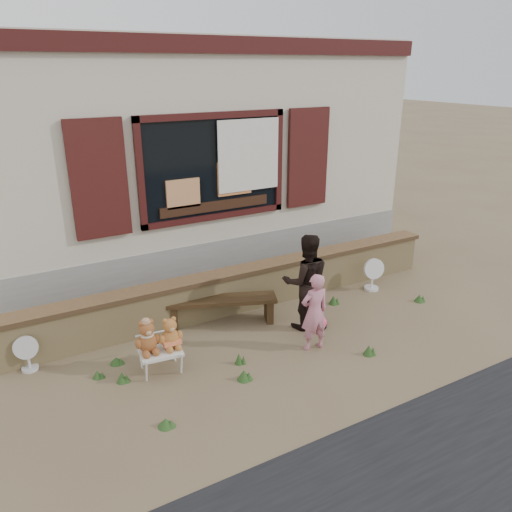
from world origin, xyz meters
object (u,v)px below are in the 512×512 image
teddy_bear_right (170,332)px  adult (306,282)px  child (314,312)px  bench (222,305)px  teddy_bear_left (147,336)px  folding_chair (160,351)px

teddy_bear_right → adult: bearing=8.9°
child → bench: bearing=-53.2°
bench → child: 1.46m
teddy_bear_left → child: size_ratio=0.40×
teddy_bear_right → child: child is taller
bench → folding_chair: size_ratio=2.89×
child → adult: 0.63m
teddy_bear_right → adult: adult is taller
bench → folding_chair: bench is taller
folding_chair → adult: bearing=8.3°
folding_chair → adult: adult is taller
folding_chair → teddy_bear_right: size_ratio=1.35×
folding_chair → bench: bearing=38.1°
adult → folding_chair: bearing=21.5°
teddy_bear_left → child: (2.10, -0.51, 0.01)m
bench → child: child is taller
teddy_bear_right → adult: (2.06, 0.07, 0.19)m
teddy_bear_left → teddy_bear_right: size_ratio=1.06×
child → folding_chair: bearing=-9.1°
child → adult: (0.25, 0.55, 0.17)m
teddy_bear_left → adult: size_ratio=0.31×
folding_chair → adult: (2.20, 0.06, 0.43)m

